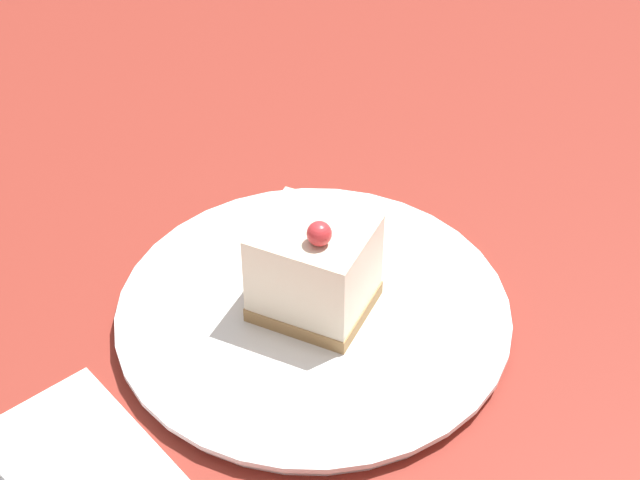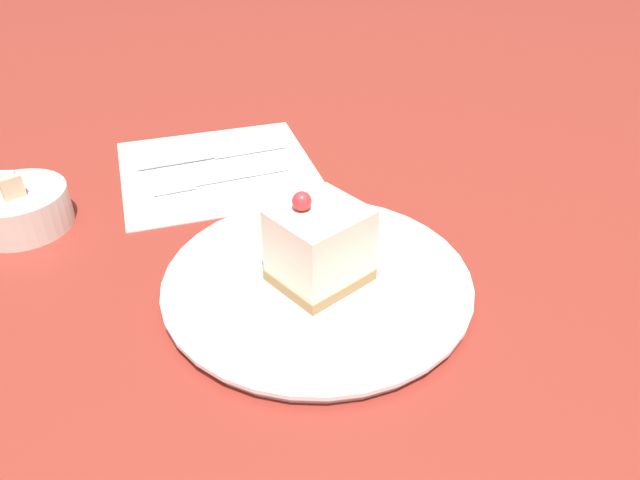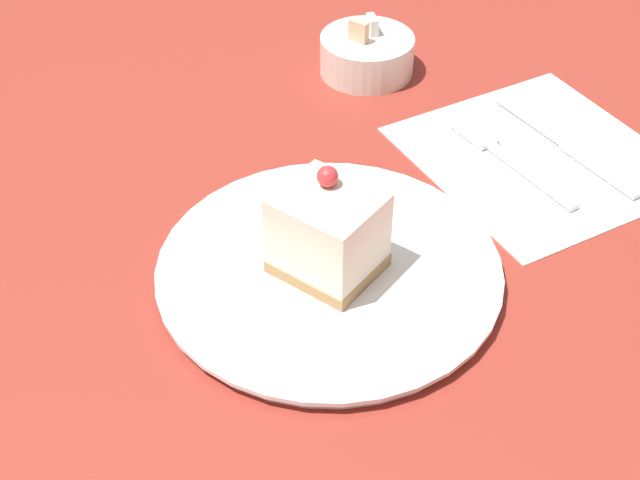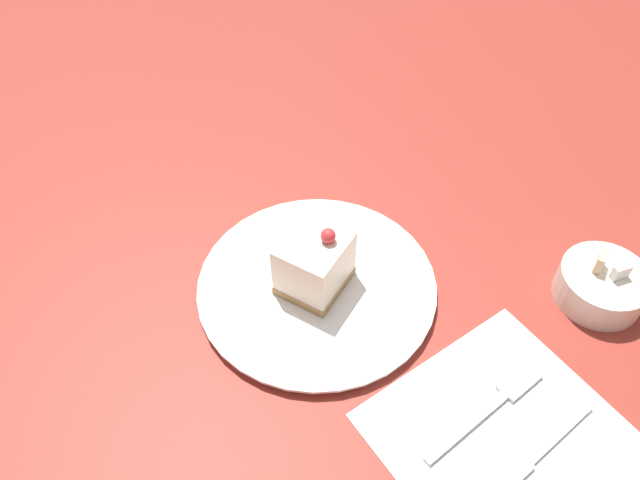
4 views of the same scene
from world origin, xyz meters
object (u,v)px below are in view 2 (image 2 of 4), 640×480
at_px(plate, 317,283).
at_px(fork, 209,180).
at_px(knife, 227,153).
at_px(sugar_bowl, 20,208).
at_px(cake_slice, 320,246).

distance_m(plate, fork, 0.22).
relative_size(knife, sugar_bowl, 1.88).
bearing_deg(cake_slice, knife, -18.29).
height_order(knife, sugar_bowl, sugar_bowl).
xyz_separation_m(plate, fork, (0.22, 0.03, -0.00)).
bearing_deg(sugar_bowl, plate, -134.85).
xyz_separation_m(knife, sugar_bowl, (-0.06, 0.23, 0.02)).
height_order(fork, knife, same).
distance_m(plate, sugar_bowl, 0.31).
xyz_separation_m(cake_slice, fork, (0.22, 0.03, -0.04)).
distance_m(plate, knife, 0.28).
relative_size(plate, cake_slice, 3.02).
bearing_deg(cake_slice, plate, 11.80).
bearing_deg(cake_slice, fork, -8.64).
height_order(cake_slice, knife, cake_slice).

